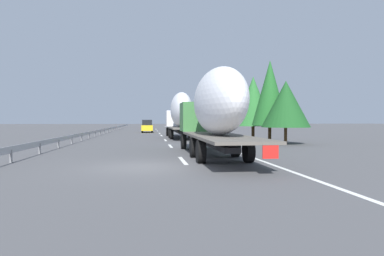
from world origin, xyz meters
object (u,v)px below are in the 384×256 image
Objects in this scene: car_red_compact at (148,124)px; road_sign at (192,118)px; truck_trailing at (214,109)px; car_yellow_coupe at (147,126)px; truck_lead at (180,113)px.

car_red_compact is 35.98m from road_sign.
car_red_compact is at bearing 3.02° from truck_trailing.
car_yellow_coupe is at bearing -179.98° from car_red_compact.
car_red_compact is (49.89, 3.63, -1.80)m from truck_lead.
car_yellow_coupe is 7.34m from road_sign.
truck_trailing is 4.25× the size of road_sign.
truck_lead is 3.19× the size of car_red_compact.
road_sign reaches higher than car_red_compact.
truck_trailing reaches higher than car_red_compact.
truck_lead is 2.94× the size of car_yellow_coupe.
car_red_compact is (68.98, 3.63, -1.62)m from truck_trailing.
truck_trailing reaches higher than road_sign.
car_red_compact is (32.67, 0.01, -0.07)m from car_yellow_coupe.
truck_lead is 4.18× the size of road_sign.
road_sign is at bearing -169.21° from car_red_compact.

